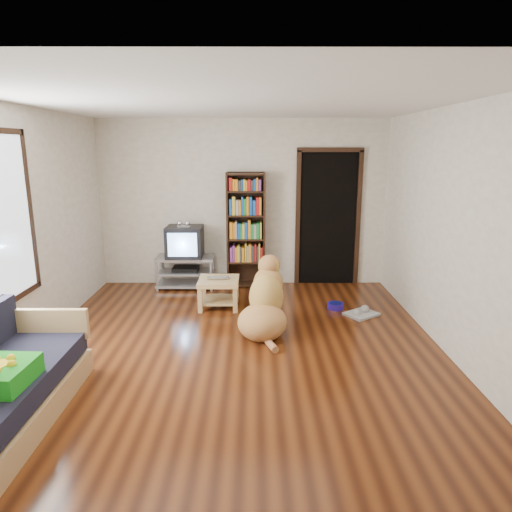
{
  "coord_description": "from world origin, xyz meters",
  "views": [
    {
      "loc": [
        0.19,
        -4.69,
        2.16
      ],
      "look_at": [
        0.2,
        0.61,
        0.9
      ],
      "focal_mm": 32.0,
      "sensor_mm": 36.0,
      "label": 1
    }
  ],
  "objects_px": {
    "tv_stand": "(186,271)",
    "coffee_table": "(219,287)",
    "dog": "(265,305)",
    "crt_tv": "(185,241)",
    "bookshelf": "(246,224)",
    "dog_bowl": "(336,306)",
    "laptop": "(218,279)",
    "grey_rag": "(361,314)"
  },
  "relations": [
    {
      "from": "tv_stand",
      "to": "coffee_table",
      "type": "distance_m",
      "value": 1.09
    },
    {
      "from": "tv_stand",
      "to": "dog",
      "type": "relative_size",
      "value": 0.79
    },
    {
      "from": "coffee_table",
      "to": "tv_stand",
      "type": "bearing_deg",
      "value": 122.94
    },
    {
      "from": "crt_tv",
      "to": "dog",
      "type": "bearing_deg",
      "value": -56.15
    },
    {
      "from": "tv_stand",
      "to": "bookshelf",
      "type": "bearing_deg",
      "value": 5.63
    },
    {
      "from": "dog_bowl",
      "to": "crt_tv",
      "type": "bearing_deg",
      "value": 155.12
    },
    {
      "from": "bookshelf",
      "to": "dog",
      "type": "relative_size",
      "value": 1.58
    },
    {
      "from": "tv_stand",
      "to": "dog",
      "type": "distance_m",
      "value": 2.16
    },
    {
      "from": "laptop",
      "to": "dog",
      "type": "height_order",
      "value": "dog"
    },
    {
      "from": "laptop",
      "to": "dog",
      "type": "relative_size",
      "value": 0.26
    },
    {
      "from": "dog_bowl",
      "to": "dog",
      "type": "height_order",
      "value": "dog"
    },
    {
      "from": "tv_stand",
      "to": "crt_tv",
      "type": "distance_m",
      "value": 0.47
    },
    {
      "from": "bookshelf",
      "to": "coffee_table",
      "type": "bearing_deg",
      "value": -109.68
    },
    {
      "from": "laptop",
      "to": "crt_tv",
      "type": "height_order",
      "value": "crt_tv"
    },
    {
      "from": "grey_rag",
      "to": "bookshelf",
      "type": "xyz_separation_m",
      "value": [
        -1.55,
        1.34,
        0.99
      ]
    },
    {
      "from": "grey_rag",
      "to": "tv_stand",
      "type": "relative_size",
      "value": 0.44
    },
    {
      "from": "dog_bowl",
      "to": "bookshelf",
      "type": "relative_size",
      "value": 0.12
    },
    {
      "from": "coffee_table",
      "to": "grey_rag",
      "type": "bearing_deg",
      "value": -10.01
    },
    {
      "from": "bookshelf",
      "to": "grey_rag",
      "type": "bearing_deg",
      "value": -40.88
    },
    {
      "from": "grey_rag",
      "to": "dog",
      "type": "height_order",
      "value": "dog"
    },
    {
      "from": "bookshelf",
      "to": "coffee_table",
      "type": "xyz_separation_m",
      "value": [
        -0.36,
        -1.0,
        -0.72
      ]
    },
    {
      "from": "laptop",
      "to": "grey_rag",
      "type": "height_order",
      "value": "laptop"
    },
    {
      "from": "laptop",
      "to": "crt_tv",
      "type": "distance_m",
      "value": 1.18
    },
    {
      "from": "crt_tv",
      "to": "coffee_table",
      "type": "height_order",
      "value": "crt_tv"
    },
    {
      "from": "laptop",
      "to": "crt_tv",
      "type": "bearing_deg",
      "value": 117.49
    },
    {
      "from": "coffee_table",
      "to": "dog",
      "type": "xyz_separation_m",
      "value": [
        0.62,
        -0.87,
        0.06
      ]
    },
    {
      "from": "tv_stand",
      "to": "dog",
      "type": "height_order",
      "value": "dog"
    },
    {
      "from": "tv_stand",
      "to": "bookshelf",
      "type": "height_order",
      "value": "bookshelf"
    },
    {
      "from": "dog_bowl",
      "to": "grey_rag",
      "type": "xyz_separation_m",
      "value": [
        0.3,
        -0.25,
        -0.03
      ]
    },
    {
      "from": "laptop",
      "to": "dog_bowl",
      "type": "bearing_deg",
      "value": -6.05
    },
    {
      "from": "tv_stand",
      "to": "dog",
      "type": "bearing_deg",
      "value": -55.83
    },
    {
      "from": "crt_tv",
      "to": "coffee_table",
      "type": "distance_m",
      "value": 1.2
    },
    {
      "from": "grey_rag",
      "to": "crt_tv",
      "type": "height_order",
      "value": "crt_tv"
    },
    {
      "from": "dog_bowl",
      "to": "coffee_table",
      "type": "distance_m",
      "value": 1.63
    },
    {
      "from": "dog_bowl",
      "to": "coffee_table",
      "type": "relative_size",
      "value": 0.4
    },
    {
      "from": "laptop",
      "to": "dog_bowl",
      "type": "distance_m",
      "value": 1.65
    },
    {
      "from": "grey_rag",
      "to": "crt_tv",
      "type": "distance_m",
      "value": 2.9
    },
    {
      "from": "tv_stand",
      "to": "grey_rag",
      "type": "bearing_deg",
      "value": -26.53
    },
    {
      "from": "dog_bowl",
      "to": "dog",
      "type": "bearing_deg",
      "value": -141.5
    },
    {
      "from": "laptop",
      "to": "tv_stand",
      "type": "xyz_separation_m",
      "value": [
        -0.59,
        0.94,
        -0.14
      ]
    },
    {
      "from": "laptop",
      "to": "coffee_table",
      "type": "relative_size",
      "value": 0.55
    },
    {
      "from": "coffee_table",
      "to": "dog",
      "type": "bearing_deg",
      "value": -54.58
    }
  ]
}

